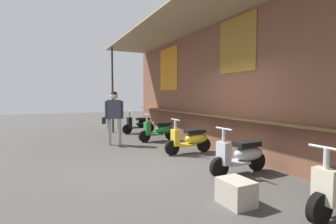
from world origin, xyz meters
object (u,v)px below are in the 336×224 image
scooter_black (140,124)px  scooter_yellow (191,139)px  scooter_silver (242,155)px  shopper_with_handbag (114,112)px  merchandise_crate (236,192)px  scooter_green (160,130)px

scooter_black → scooter_yellow: 4.17m
scooter_silver → shopper_with_handbag: 4.49m
shopper_with_handbag → merchandise_crate: (5.24, 0.51, -0.88)m
scooter_green → scooter_yellow: (2.11, -0.00, 0.00)m
scooter_yellow → merchandise_crate: scooter_yellow is taller
scooter_green → merchandise_crate: bearing=77.7°
scooter_green → scooter_silver: (4.14, -0.00, 0.00)m
scooter_black → scooter_green: same height
shopper_with_handbag → merchandise_crate: shopper_with_handbag is taller
scooter_silver → merchandise_crate: scooter_silver is taller
scooter_green → shopper_with_handbag: size_ratio=0.81×
merchandise_crate → scooter_yellow: bearing=160.4°
scooter_black → scooter_green: 2.06m
scooter_silver → shopper_with_handbag: size_ratio=0.81×
scooter_black → shopper_with_handbag: size_ratio=0.81×
scooter_green → scooter_silver: bearing=89.7°
merchandise_crate → scooter_silver: bearing=135.0°
scooter_yellow → merchandise_crate: 3.34m
scooter_silver → shopper_with_handbag: (-4.13, -1.63, 0.68)m
scooter_black → scooter_silver: 6.20m
scooter_black → merchandise_crate: bearing=80.2°
scooter_silver → shopper_with_handbag: bearing=-69.8°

